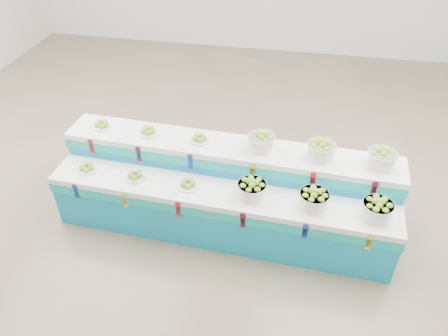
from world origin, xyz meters
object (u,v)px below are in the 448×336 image
Objects in this scene: plate_upper_mid at (148,131)px; basket_upper_right at (382,158)px; display_stand at (224,192)px; basket_lower_left at (252,189)px.

basket_upper_right is (2.70, -0.14, 0.07)m from plate_upper_mid.
display_stand is 1.83m from basket_upper_right.
basket_upper_right reaches higher than plate_upper_mid.
plate_upper_mid is 2.71m from basket_upper_right.
basket_lower_left is 1.00× the size of basket_upper_right.
display_stand is at bearing -16.83° from plate_upper_mid.
basket_lower_left is 1.45m from basket_upper_right.
basket_lower_left is 1.49m from plate_upper_mid.
basket_lower_left is at bearing -22.76° from plate_upper_mid.
display_stand is 0.56m from basket_lower_left.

